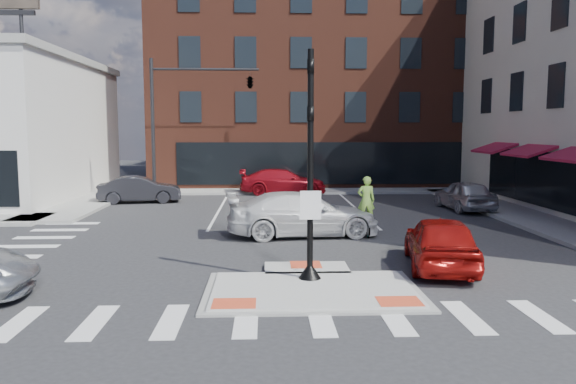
{
  "coord_description": "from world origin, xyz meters",
  "views": [
    {
      "loc": [
        -1.18,
        -14.15,
        4.07
      ],
      "look_at": [
        -0.42,
        4.26,
        2.0
      ],
      "focal_mm": 35.0,
      "sensor_mm": 36.0,
      "label": 1
    }
  ],
  "objects_px": {
    "red_sedan": "(441,242)",
    "white_pickup": "(303,214)",
    "bg_car_dark": "(140,189)",
    "bg_car_red": "(283,181)",
    "cyclist": "(366,215)",
    "bg_car_silver": "(464,195)"
  },
  "relations": [
    {
      "from": "red_sedan",
      "to": "white_pickup",
      "type": "bearing_deg",
      "value": -44.51
    },
    {
      "from": "white_pickup",
      "to": "bg_car_dark",
      "type": "xyz_separation_m",
      "value": [
        -8.39,
        10.07,
        -0.1
      ]
    },
    {
      "from": "bg_car_dark",
      "to": "bg_car_red",
      "type": "bearing_deg",
      "value": -72.68
    },
    {
      "from": "bg_car_dark",
      "to": "bg_car_silver",
      "type": "relative_size",
      "value": 1.0
    },
    {
      "from": "red_sedan",
      "to": "white_pickup",
      "type": "distance_m",
      "value": 6.37
    },
    {
      "from": "white_pickup",
      "to": "bg_car_silver",
      "type": "height_order",
      "value": "white_pickup"
    },
    {
      "from": "red_sedan",
      "to": "bg_car_red",
      "type": "xyz_separation_m",
      "value": [
        -4.02,
        19.15,
        0.0
      ]
    },
    {
      "from": "bg_car_dark",
      "to": "bg_car_red",
      "type": "distance_m",
      "value": 8.96
    },
    {
      "from": "bg_car_dark",
      "to": "cyclist",
      "type": "xyz_separation_m",
      "value": [
        10.82,
        -10.07,
        0.03
      ]
    },
    {
      "from": "cyclist",
      "to": "bg_car_red",
      "type": "bearing_deg",
      "value": -76.73
    },
    {
      "from": "red_sedan",
      "to": "bg_car_silver",
      "type": "bearing_deg",
      "value": -102.76
    },
    {
      "from": "bg_car_silver",
      "to": "cyclist",
      "type": "bearing_deg",
      "value": 42.75
    },
    {
      "from": "bg_car_red",
      "to": "cyclist",
      "type": "relative_size",
      "value": 2.37
    },
    {
      "from": "red_sedan",
      "to": "bg_car_red",
      "type": "bearing_deg",
      "value": -68.16
    },
    {
      "from": "white_pickup",
      "to": "cyclist",
      "type": "height_order",
      "value": "cyclist"
    },
    {
      "from": "white_pickup",
      "to": "bg_car_red",
      "type": "bearing_deg",
      "value": -5.26
    },
    {
      "from": "bg_car_dark",
      "to": "cyclist",
      "type": "bearing_deg",
      "value": -141.36
    },
    {
      "from": "white_pickup",
      "to": "cyclist",
      "type": "relative_size",
      "value": 2.53
    },
    {
      "from": "bg_car_dark",
      "to": "white_pickup",
      "type": "bearing_deg",
      "value": -148.62
    },
    {
      "from": "red_sedan",
      "to": "white_pickup",
      "type": "relative_size",
      "value": 0.79
    },
    {
      "from": "bg_car_silver",
      "to": "bg_car_red",
      "type": "distance_m",
      "value": 11.64
    },
    {
      "from": "bg_car_dark",
      "to": "bg_car_red",
      "type": "relative_size",
      "value": 0.83
    }
  ]
}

